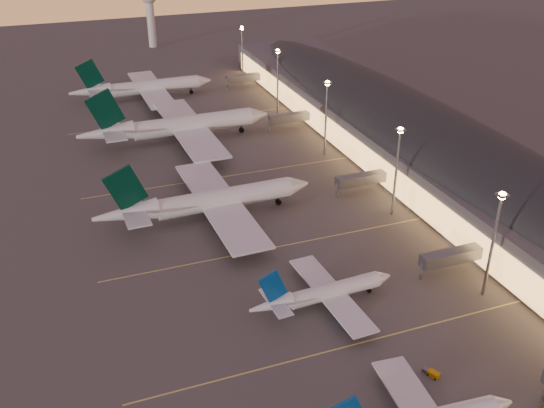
{
  "coord_description": "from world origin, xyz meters",
  "views": [
    {
      "loc": [
        -47.33,
        -87.55,
        81.95
      ],
      "look_at": [
        2.0,
        45.0,
        7.0
      ],
      "focal_mm": 40.0,
      "sensor_mm": 36.0,
      "label": 1
    }
  ],
  "objects_px": {
    "baggage_tug_d": "(432,373)",
    "airliner_narrow_north": "(323,293)",
    "baggage_tug_c": "(358,283)",
    "airliner_wide_mid": "(177,126)",
    "radar_tower": "(150,7)",
    "airliner_wide_near": "(207,202)",
    "airliner_wide_far": "(143,88)"
  },
  "relations": [
    {
      "from": "airliner_narrow_north",
      "to": "airliner_wide_far",
      "type": "xyz_separation_m",
      "value": [
        -11.8,
        158.14,
        1.83
      ]
    },
    {
      "from": "airliner_wide_mid",
      "to": "airliner_wide_far",
      "type": "distance_m",
      "value": 52.91
    },
    {
      "from": "airliner_narrow_north",
      "to": "airliner_wide_far",
      "type": "height_order",
      "value": "airliner_wide_far"
    },
    {
      "from": "airliner_narrow_north",
      "to": "baggage_tug_d",
      "type": "distance_m",
      "value": 28.74
    },
    {
      "from": "airliner_wide_mid",
      "to": "baggage_tug_c",
      "type": "distance_m",
      "value": 103.28
    },
    {
      "from": "airliner_narrow_north",
      "to": "baggage_tug_c",
      "type": "distance_m",
      "value": 11.91
    },
    {
      "from": "baggage_tug_c",
      "to": "baggage_tug_d",
      "type": "height_order",
      "value": "baggage_tug_c"
    },
    {
      "from": "baggage_tug_c",
      "to": "airliner_wide_near",
      "type": "bearing_deg",
      "value": 121.5
    },
    {
      "from": "baggage_tug_d",
      "to": "airliner_wide_mid",
      "type": "bearing_deg",
      "value": 165.34
    },
    {
      "from": "airliner_wide_near",
      "to": "baggage_tug_d",
      "type": "xyz_separation_m",
      "value": [
        23.7,
        -73.59,
        -4.59
      ]
    },
    {
      "from": "baggage_tug_c",
      "to": "baggage_tug_d",
      "type": "distance_m",
      "value": 30.72
    },
    {
      "from": "airliner_narrow_north",
      "to": "baggage_tug_c",
      "type": "height_order",
      "value": "airliner_narrow_north"
    },
    {
      "from": "airliner_wide_far",
      "to": "baggage_tug_d",
      "type": "height_order",
      "value": "airliner_wide_far"
    },
    {
      "from": "baggage_tug_c",
      "to": "airliner_narrow_north",
      "type": "bearing_deg",
      "value": -157.64
    },
    {
      "from": "airliner_wide_mid",
      "to": "radar_tower",
      "type": "relative_size",
      "value": 2.13
    },
    {
      "from": "airliner_narrow_north",
      "to": "baggage_tug_d",
      "type": "relative_size",
      "value": 9.7
    },
    {
      "from": "airliner_wide_mid",
      "to": "radar_tower",
      "type": "bearing_deg",
      "value": 81.57
    },
    {
      "from": "airliner_narrow_north",
      "to": "baggage_tug_c",
      "type": "xyz_separation_m",
      "value": [
        10.88,
        4.04,
        -2.69
      ]
    },
    {
      "from": "airliner_narrow_north",
      "to": "radar_tower",
      "type": "height_order",
      "value": "radar_tower"
    },
    {
      "from": "radar_tower",
      "to": "airliner_wide_near",
      "type": "bearing_deg",
      "value": -96.4
    },
    {
      "from": "airliner_wide_mid",
      "to": "airliner_wide_far",
      "type": "bearing_deg",
      "value": 92.18
    },
    {
      "from": "airliner_wide_far",
      "to": "radar_tower",
      "type": "relative_size",
      "value": 1.86
    },
    {
      "from": "baggage_tug_d",
      "to": "airliner_narrow_north",
      "type": "bearing_deg",
      "value": 178.37
    },
    {
      "from": "airliner_narrow_north",
      "to": "airliner_wide_far",
      "type": "relative_size",
      "value": 0.57
    },
    {
      "from": "airliner_wide_far",
      "to": "baggage_tug_c",
      "type": "distance_m",
      "value": 155.83
    },
    {
      "from": "airliner_wide_far",
      "to": "airliner_wide_mid",
      "type": "bearing_deg",
      "value": -87.59
    },
    {
      "from": "airliner_narrow_north",
      "to": "radar_tower",
      "type": "xyz_separation_m",
      "value": [
        9.53,
        250.99,
        18.71
      ]
    },
    {
      "from": "airliner_narrow_north",
      "to": "radar_tower",
      "type": "bearing_deg",
      "value": 85.01
    },
    {
      "from": "airliner_wide_near",
      "to": "radar_tower",
      "type": "xyz_separation_m",
      "value": [
        22.9,
        204.08,
        16.83
      ]
    },
    {
      "from": "airliner_wide_near",
      "to": "radar_tower",
      "type": "relative_size",
      "value": 1.88
    },
    {
      "from": "airliner_narrow_north",
      "to": "airliner_wide_mid",
      "type": "height_order",
      "value": "airliner_wide_mid"
    },
    {
      "from": "airliner_wide_near",
      "to": "airliner_wide_mid",
      "type": "height_order",
      "value": "airliner_wide_mid"
    }
  ]
}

